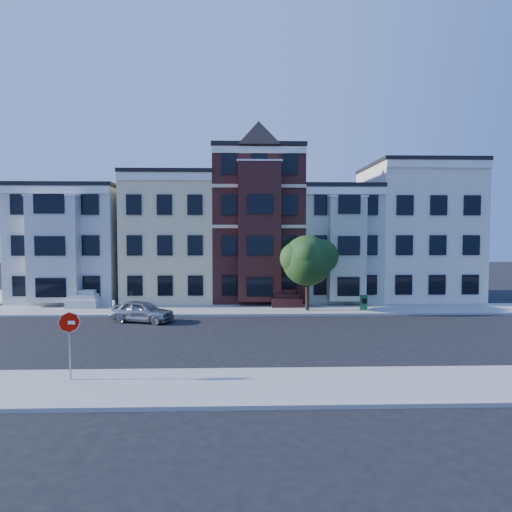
{
  "coord_description": "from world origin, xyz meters",
  "views": [
    {
      "loc": [
        -1.29,
        -23.97,
        5.58
      ],
      "look_at": [
        -0.48,
        2.3,
        4.2
      ],
      "focal_mm": 32.0,
      "sensor_mm": 36.0,
      "label": 1
    }
  ],
  "objects_px": {
    "stop_sign": "(70,341)",
    "fire_hydrant": "(114,307)",
    "street_tree": "(307,264)",
    "newspaper_box": "(364,303)",
    "parked_car": "(142,311)"
  },
  "relations": [
    {
      "from": "parked_car",
      "to": "stop_sign",
      "type": "relative_size",
      "value": 1.4
    },
    {
      "from": "parked_car",
      "to": "newspaper_box",
      "type": "bearing_deg",
      "value": -61.35
    },
    {
      "from": "parked_car",
      "to": "stop_sign",
      "type": "bearing_deg",
      "value": -163.45
    },
    {
      "from": "stop_sign",
      "to": "street_tree",
      "type": "bearing_deg",
      "value": 56.16
    },
    {
      "from": "newspaper_box",
      "to": "parked_car",
      "type": "bearing_deg",
      "value": -163.02
    },
    {
      "from": "street_tree",
      "to": "stop_sign",
      "type": "bearing_deg",
      "value": -126.62
    },
    {
      "from": "newspaper_box",
      "to": "stop_sign",
      "type": "xyz_separation_m",
      "value": [
        -14.79,
        -14.53,
        0.9
      ]
    },
    {
      "from": "stop_sign",
      "to": "fire_hydrant",
      "type": "bearing_deg",
      "value": 102.38
    },
    {
      "from": "street_tree",
      "to": "parked_car",
      "type": "bearing_deg",
      "value": -164.03
    },
    {
      "from": "fire_hydrant",
      "to": "street_tree",
      "type": "bearing_deg",
      "value": 0.33
    },
    {
      "from": "street_tree",
      "to": "fire_hydrant",
      "type": "height_order",
      "value": "street_tree"
    },
    {
      "from": "street_tree",
      "to": "newspaper_box",
      "type": "bearing_deg",
      "value": -1.26
    },
    {
      "from": "parked_car",
      "to": "fire_hydrant",
      "type": "bearing_deg",
      "value": 57.85
    },
    {
      "from": "street_tree",
      "to": "fire_hydrant",
      "type": "distance_m",
      "value": 13.63
    },
    {
      "from": "newspaper_box",
      "to": "fire_hydrant",
      "type": "xyz_separation_m",
      "value": [
        -17.25,
        0.01,
        -0.21
      ]
    }
  ]
}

